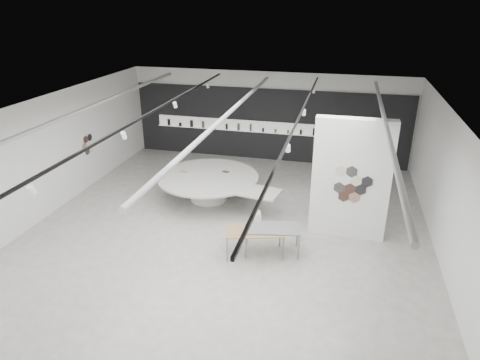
% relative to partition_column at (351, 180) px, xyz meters
% --- Properties ---
extents(room, '(12.02, 14.02, 3.82)m').
position_rel_partition_column_xyz_m(room, '(-3.59, -1.00, 0.27)').
color(room, '#B0ADA6').
rests_on(room, ground).
extents(back_wall_display, '(11.80, 0.27, 3.10)m').
position_rel_partition_column_xyz_m(back_wall_display, '(-3.58, 5.94, -0.26)').
color(back_wall_display, black).
rests_on(back_wall_display, ground).
extents(partition_column, '(2.20, 0.38, 3.60)m').
position_rel_partition_column_xyz_m(partition_column, '(0.00, 0.00, 0.00)').
color(partition_column, white).
rests_on(partition_column, ground).
extents(display_island, '(4.71, 4.05, 0.90)m').
position_rel_partition_column_xyz_m(display_island, '(-4.68, 1.33, -1.22)').
color(display_island, white).
rests_on(display_island, ground).
extents(sample_table_wood, '(1.75, 1.20, 0.75)m').
position_rel_partition_column_xyz_m(sample_table_wood, '(-2.44, -1.70, -1.11)').
color(sample_table_wood, '#96764D').
rests_on(sample_table_wood, ground).
extents(sample_table_stone, '(1.63, 1.03, 0.78)m').
position_rel_partition_column_xyz_m(sample_table_stone, '(-1.98, -1.48, -1.08)').
color(sample_table_stone, slate).
rests_on(sample_table_stone, ground).
extents(kitchen_counter, '(1.62, 0.70, 1.25)m').
position_rel_partition_column_xyz_m(kitchen_counter, '(-0.16, 5.55, -1.35)').
color(kitchen_counter, white).
rests_on(kitchen_counter, ground).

